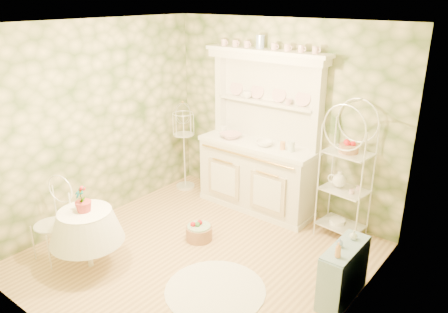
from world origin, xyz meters
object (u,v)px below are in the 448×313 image
Objects in this scene: cafe_chair at (52,230)px; birdcage_stand at (184,147)px; kitchen_dresser at (258,134)px; bakers_rack at (346,170)px; round_table at (88,238)px; side_shelf at (343,274)px; floor_basket at (199,231)px.

cafe_chair is 0.55× the size of birdcage_stand.
cafe_chair is 2.49m from birdcage_stand.
kitchen_dresser reaches higher than bakers_rack.
birdcage_stand is at bearing -174.34° from kitchen_dresser.
cafe_chair is at bearing -160.84° from round_table.
bakers_rack is 2.74× the size of side_shelf.
birdcage_stand reaches higher than floor_basket.
bakers_rack is 4.87× the size of floor_basket.
side_shelf is 2.84m from round_table.
bakers_rack is at bearing 41.65° from floor_basket.
floor_basket is at bearing 63.70° from round_table.
round_table is 0.54× the size of birdcage_stand.
cafe_chair reaches higher than side_shelf.
cafe_chair is at bearing -159.45° from side_shelf.
round_table is at bearing -122.22° from bakers_rack.
birdcage_stand is 3.65× the size of floor_basket.
birdcage_stand is at bearing -169.90° from bakers_rack.
birdcage_stand is (-3.18, 1.03, 0.40)m from side_shelf.
kitchen_dresser is 1.34m from bakers_rack.
birdcage_stand reaches higher than side_shelf.
kitchen_dresser reaches higher than cafe_chair.
bakers_rack is 3.21m from round_table.
cafe_chair is 2.00× the size of floor_basket.
cafe_chair is 1.77m from floor_basket.
side_shelf is (0.54, -1.18, -0.64)m from bakers_rack.
kitchen_dresser is 1.58m from floor_basket.
birdcage_stand is (-0.18, 2.47, 0.31)m from cafe_chair.
side_shelf is 0.49× the size of birdcage_stand.
round_table is at bearing -116.30° from floor_basket.
bakers_rack is at bearing 51.00° from round_table.
birdcage_stand is at bearing 139.22° from floor_basket.
round_table is 1.39m from floor_basket.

